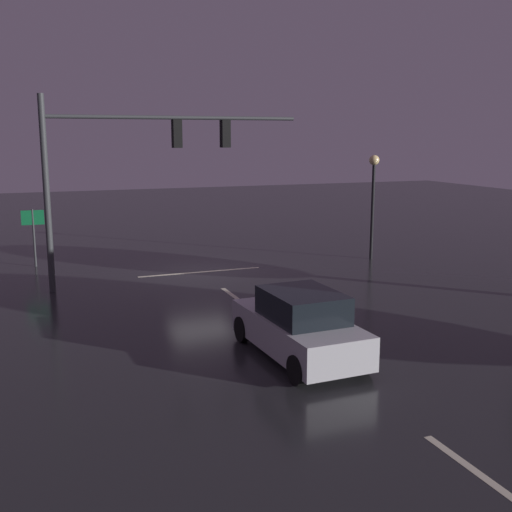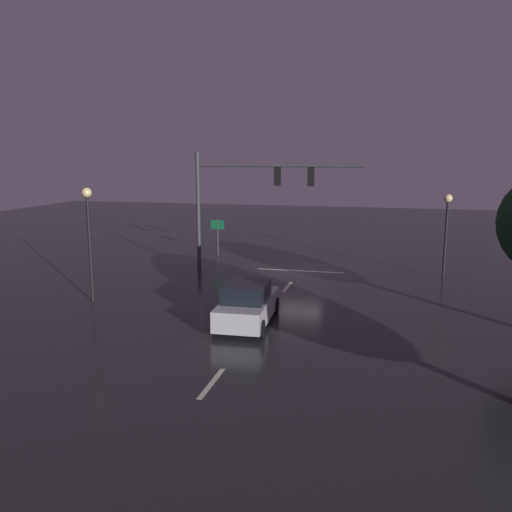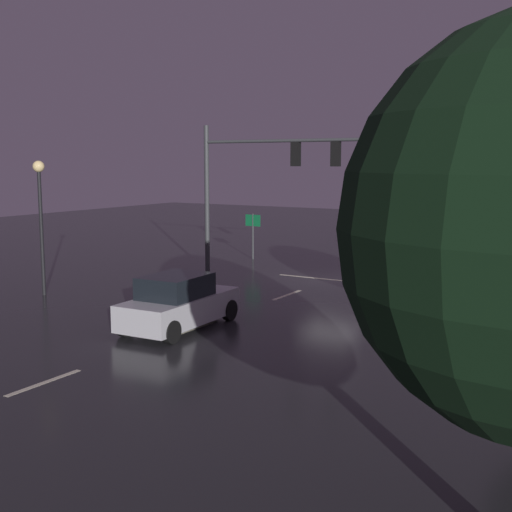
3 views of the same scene
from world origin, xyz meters
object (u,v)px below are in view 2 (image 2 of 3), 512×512
object	(u,v)px
car_approaching	(247,304)
street_lamp_right_kerb	(89,223)
route_sign	(218,229)
traffic_signal_assembly	(249,189)
street_lamp_left_kerb	(447,219)

from	to	relation	value
car_approaching	street_lamp_right_kerb	distance (m)	8.30
street_lamp_right_kerb	route_sign	size ratio (longest dim) A/B	2.15
traffic_signal_assembly	route_sign	distance (m)	6.53
route_sign	street_lamp_right_kerb	bearing A→B (deg)	80.79
street_lamp_left_kerb	route_sign	size ratio (longest dim) A/B	1.89
street_lamp_right_kerb	car_approaching	bearing A→B (deg)	169.12
traffic_signal_assembly	street_lamp_left_kerb	distance (m)	10.70
car_approaching	street_lamp_left_kerb	bearing A→B (deg)	-128.85
car_approaching	traffic_signal_assembly	bearing A→B (deg)	-75.89
traffic_signal_assembly	car_approaching	distance (m)	10.15
street_lamp_left_kerb	route_sign	xyz separation A→B (m)	(13.93, -3.56, -1.49)
car_approaching	street_lamp_left_kerb	size ratio (longest dim) A/B	0.97
route_sign	street_lamp_left_kerb	bearing A→B (deg)	165.67
car_approaching	street_lamp_left_kerb	world-z (taller)	street_lamp_left_kerb
traffic_signal_assembly	car_approaching	xyz separation A→B (m)	(-2.28, 9.08, -3.90)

